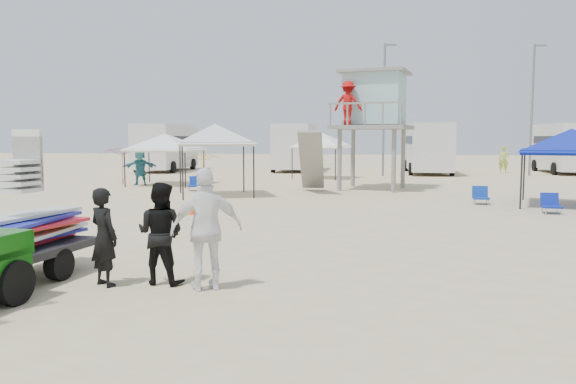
# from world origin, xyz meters

# --- Properties ---
(ground) EXTENTS (140.00, 140.00, 0.00)m
(ground) POSITION_xyz_m (0.00, 0.00, 0.00)
(ground) COLOR beige
(ground) RESTS_ON ground
(surf_trailer) EXTENTS (1.65, 2.67, 2.20)m
(surf_trailer) POSITION_xyz_m (-3.63, 0.72, 0.90)
(surf_trailer) COLOR black
(surf_trailer) RESTS_ON ground
(man_left) EXTENTS (0.69, 0.62, 1.58)m
(man_left) POSITION_xyz_m (-2.11, 0.42, 0.79)
(man_left) COLOR black
(man_left) RESTS_ON ground
(man_mid) EXTENTS (0.88, 0.73, 1.66)m
(man_mid) POSITION_xyz_m (-1.26, 0.67, 0.83)
(man_mid) COLOR black
(man_mid) RESTS_ON ground
(man_right) EXTENTS (1.21, 0.93, 1.91)m
(man_right) POSITION_xyz_m (-0.41, 0.42, 0.96)
(man_right) COLOR white
(man_right) RESTS_ON ground
(lifeguard_tower) EXTENTS (3.93, 3.93, 5.25)m
(lifeguard_tower) POSITION_xyz_m (2.17, 18.08, 3.91)
(lifeguard_tower) COLOR gray
(lifeguard_tower) RESTS_ON ground
(canopy_blue) EXTENTS (3.89, 3.89, 3.08)m
(canopy_blue) POSITION_xyz_m (8.95, 12.48, 2.53)
(canopy_blue) COLOR black
(canopy_blue) RESTS_ON ground
(canopy_white_a) EXTENTS (3.71, 3.71, 3.32)m
(canopy_white_a) POSITION_xyz_m (-4.07, 14.17, 2.77)
(canopy_white_a) COLOR black
(canopy_white_a) RESTS_ON ground
(canopy_white_b) EXTENTS (3.18, 3.18, 2.95)m
(canopy_white_b) POSITION_xyz_m (-7.90, 18.91, 2.41)
(canopy_white_b) COLOR black
(canopy_white_b) RESTS_ON ground
(canopy_white_c) EXTENTS (3.49, 3.49, 3.02)m
(canopy_white_c) POSITION_xyz_m (-0.54, 24.48, 2.47)
(canopy_white_c) COLOR black
(canopy_white_c) RESTS_ON ground
(umbrella_a) EXTENTS (2.69, 2.72, 1.94)m
(umbrella_a) POSITION_xyz_m (-10.15, 18.81, 0.97)
(umbrella_a) COLOR red
(umbrella_a) RESTS_ON ground
(umbrella_b) EXTENTS (2.62, 2.62, 1.68)m
(umbrella_b) POSITION_xyz_m (-5.52, 17.44, 0.84)
(umbrella_b) COLOR yellow
(umbrella_b) RESTS_ON ground
(cone_near) EXTENTS (0.34, 0.34, 0.50)m
(cone_near) POSITION_xyz_m (-3.33, 8.72, 0.25)
(cone_near) COLOR #FF4B08
(cone_near) RESTS_ON ground
(cone_far) EXTENTS (0.34, 0.34, 0.50)m
(cone_far) POSITION_xyz_m (-4.15, 7.89, 0.25)
(cone_far) COLOR orange
(cone_far) RESTS_ON ground
(beach_chair_a) EXTENTS (0.70, 0.77, 0.64)m
(beach_chair_a) POSITION_xyz_m (-5.58, 16.22, 0.31)
(beach_chair_a) COLOR #0F31AC
(beach_chair_a) RESTS_ON ground
(beach_chair_b) EXTENTS (0.57, 0.61, 0.64)m
(beach_chair_b) POSITION_xyz_m (6.06, 12.72, 0.31)
(beach_chair_b) COLOR #0E349A
(beach_chair_b) RESTS_ON ground
(beach_chair_c) EXTENTS (0.55, 0.59, 0.64)m
(beach_chair_c) POSITION_xyz_m (7.75, 10.48, 0.31)
(beach_chair_c) COLOR #0E229A
(beach_chair_c) RESTS_ON ground
(rv_far_left) EXTENTS (2.64, 6.80, 3.25)m
(rv_far_left) POSITION_xyz_m (-12.00, 29.99, 1.80)
(rv_far_left) COLOR silver
(rv_far_left) RESTS_ON ground
(rv_mid_left) EXTENTS (2.65, 6.50, 3.25)m
(rv_mid_left) POSITION_xyz_m (-3.00, 31.49, 1.80)
(rv_mid_left) COLOR silver
(rv_mid_left) RESTS_ON ground
(rv_mid_right) EXTENTS (2.64, 7.00, 3.25)m
(rv_mid_right) POSITION_xyz_m (6.00, 29.99, 1.80)
(rv_mid_right) COLOR silver
(rv_mid_right) RESTS_ON ground
(rv_far_right) EXTENTS (2.64, 6.60, 3.25)m
(rv_far_right) POSITION_xyz_m (15.00, 31.49, 1.80)
(rv_far_right) COLOR silver
(rv_far_right) RESTS_ON ground
(light_pole_left) EXTENTS (0.14, 0.14, 8.00)m
(light_pole_left) POSITION_xyz_m (3.00, 27.00, 4.00)
(light_pole_left) COLOR slate
(light_pole_left) RESTS_ON ground
(light_pole_right) EXTENTS (0.14, 0.14, 8.00)m
(light_pole_right) POSITION_xyz_m (12.00, 28.50, 4.00)
(light_pole_right) COLOR slate
(light_pole_right) RESTS_ON ground
(distant_beachgoers) EXTENTS (21.39, 18.50, 1.79)m
(distant_beachgoers) POSITION_xyz_m (-0.36, 19.32, 0.88)
(distant_beachgoers) COLOR teal
(distant_beachgoers) RESTS_ON ground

